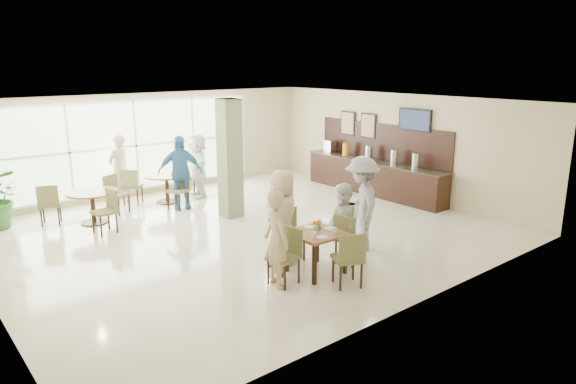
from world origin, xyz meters
TOP-DOWN VIEW (x-y plane):
  - ground at (0.00, 0.00)m, footprint 10.00×10.00m
  - room_shell at (0.00, 0.00)m, footprint 10.00×10.00m
  - window_bank at (-0.50, 4.46)m, footprint 7.00×0.04m
  - column at (0.40, 1.20)m, footprint 0.45×0.45m
  - main_table at (-0.33, -2.62)m, footprint 0.86×0.86m
  - round_table_left at (-2.35, 2.75)m, footprint 1.15×1.15m
  - round_table_right at (-0.20, 3.35)m, footprint 1.16×1.16m
  - chairs_main_table at (-0.30, -2.63)m, footprint 2.04×2.05m
  - chairs_table_left at (-2.39, 2.75)m, footprint 2.11×1.93m
  - chairs_table_right at (-0.24, 3.36)m, footprint 2.11×1.76m
  - tabletop_clutter at (-0.31, -2.62)m, footprint 0.76×0.73m
  - buffet_counter at (4.70, 0.51)m, footprint 0.64×4.70m
  - wall_tv at (4.94, -0.60)m, footprint 0.06×1.00m
  - framed_art_a at (4.95, 1.00)m, footprint 0.05×0.55m
  - framed_art_b at (4.95, 1.80)m, footprint 0.05×0.55m
  - teen_left at (-1.18, -2.61)m, footprint 0.51×0.66m
  - teen_far at (-0.45, -1.84)m, footprint 0.96×0.72m
  - teen_right at (0.37, -2.58)m, footprint 0.77×0.87m
  - teen_standing at (1.16, -2.30)m, footprint 1.25×1.38m
  - adult_a at (-0.20, 2.58)m, footprint 1.24×1.00m
  - adult_b at (0.74, 3.35)m, footprint 1.08×1.74m
  - adult_standing at (-1.24, 3.89)m, footprint 0.79×0.68m

SIDE VIEW (x-z plane):
  - ground at x=0.00m, z-range 0.00..0.00m
  - chairs_main_table at x=-0.30m, z-range 0.00..0.95m
  - chairs_table_left at x=-2.39m, z-range 0.00..0.95m
  - chairs_table_right at x=-0.24m, z-range 0.00..0.95m
  - buffet_counter at x=4.70m, z-range -0.42..1.53m
  - round_table_left at x=-2.35m, z-range 0.21..0.96m
  - round_table_right at x=-0.20m, z-range 0.21..0.96m
  - main_table at x=-0.33m, z-range 0.27..1.02m
  - teen_right at x=0.37m, z-range 0.00..1.49m
  - tabletop_clutter at x=-0.31m, z-range 0.71..0.91m
  - teen_left at x=-1.18m, z-range 0.00..1.63m
  - teen_far at x=-0.45m, z-range 0.00..1.74m
  - adult_b at x=0.74m, z-range 0.00..1.75m
  - adult_standing at x=-1.24m, z-range 0.00..1.84m
  - teen_standing at x=1.16m, z-range 0.00..1.86m
  - adult_a at x=-0.20m, z-range 0.00..1.86m
  - window_bank at x=-0.50m, z-range -2.10..4.90m
  - column at x=0.40m, z-range 0.00..2.80m
  - room_shell at x=0.00m, z-range -3.30..6.70m
  - framed_art_a at x=4.95m, z-range 1.50..2.20m
  - framed_art_b at x=4.95m, z-range 1.50..2.20m
  - wall_tv at x=4.94m, z-range 1.86..2.44m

